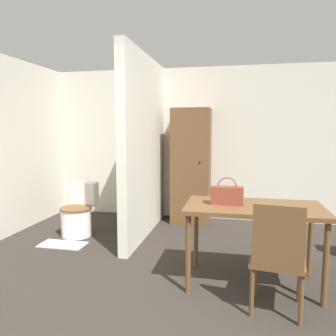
{
  "coord_description": "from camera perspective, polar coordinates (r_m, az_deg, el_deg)",
  "views": [
    {
      "loc": [
        0.73,
        -1.93,
        1.5
      ],
      "look_at": [
        0.01,
        1.5,
        1.08
      ],
      "focal_mm": 35.0,
      "sensor_mm": 36.0,
      "label": 1
    }
  ],
  "objects": [
    {
      "name": "wooden_cabinet",
      "position": [
        5.26,
        4.03,
        0.38
      ],
      "size": [
        0.6,
        0.5,
        1.82
      ],
      "color": "brown",
      "rests_on": "ground_plane"
    },
    {
      "name": "dining_table",
      "position": [
        3.24,
        14.68,
        -7.82
      ],
      "size": [
        1.28,
        0.71,
        0.78
      ],
      "color": "brown",
      "rests_on": "ground_plane"
    },
    {
      "name": "handbag",
      "position": [
        3.19,
        10.22,
        -4.64
      ],
      "size": [
        0.31,
        0.11,
        0.27
      ],
      "color": "brown",
      "rests_on": "dining_table"
    },
    {
      "name": "wooden_chair",
      "position": [
        2.84,
        18.57,
        -14.25
      ],
      "size": [
        0.48,
        0.48,
        0.93
      ],
      "rotation": [
        0.0,
        0.0,
        -0.14
      ],
      "color": "brown",
      "rests_on": "ground_plane"
    },
    {
      "name": "partition_wall",
      "position": [
        4.63,
        -4.03,
        3.71
      ],
      "size": [
        0.12,
        1.98,
        2.5
      ],
      "color": "beige",
      "rests_on": "ground_plane"
    },
    {
      "name": "wall_back",
      "position": [
        5.55,
        4.24,
        4.22
      ],
      "size": [
        5.74,
        0.12,
        2.5
      ],
      "color": "beige",
      "rests_on": "ground_plane"
    },
    {
      "name": "toilet",
      "position": [
        4.88,
        -15.33,
        -7.82
      ],
      "size": [
        0.44,
        0.59,
        0.72
      ],
      "color": "white",
      "rests_on": "ground_plane"
    },
    {
      "name": "bath_mat",
      "position": [
        4.57,
        -17.87,
        -12.57
      ],
      "size": [
        0.59,
        0.3,
        0.01
      ],
      "color": "#B2BCC6",
      "rests_on": "ground_plane"
    }
  ]
}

